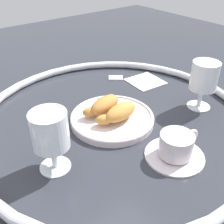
# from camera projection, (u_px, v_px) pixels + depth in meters

# --- Properties ---
(ground_plane) EXTENTS (2.20, 2.20, 0.00)m
(ground_plane) POSITION_uv_depth(u_px,v_px,m) (114.00, 120.00, 0.74)
(ground_plane) COLOR #2D3038
(table_chrome_rim) EXTENTS (0.75, 0.75, 0.02)m
(table_chrome_rim) POSITION_uv_depth(u_px,v_px,m) (114.00, 117.00, 0.73)
(table_chrome_rim) COLOR silver
(table_chrome_rim) RESTS_ON ground_plane
(pastry_plate) EXTENTS (0.23, 0.23, 0.02)m
(pastry_plate) POSITION_uv_depth(u_px,v_px,m) (112.00, 118.00, 0.73)
(pastry_plate) COLOR silver
(pastry_plate) RESTS_ON ground_plane
(croissant_large) EXTENTS (0.14, 0.07, 0.04)m
(croissant_large) POSITION_uv_depth(u_px,v_px,m) (119.00, 113.00, 0.70)
(croissant_large) COLOR #CC893D
(croissant_large) RESTS_ON pastry_plate
(croissant_small) EXTENTS (0.13, 0.08, 0.04)m
(croissant_small) POSITION_uv_depth(u_px,v_px,m) (104.00, 105.00, 0.73)
(croissant_small) COLOR #BC7A38
(croissant_small) RESTS_ON pastry_plate
(coffee_cup_near) EXTENTS (0.14, 0.14, 0.06)m
(coffee_cup_near) POSITION_uv_depth(u_px,v_px,m) (176.00, 147.00, 0.60)
(coffee_cup_near) COLOR silver
(coffee_cup_near) RESTS_ON ground_plane
(juice_glass_left) EXTENTS (0.08, 0.08, 0.14)m
(juice_glass_left) POSITION_uv_depth(u_px,v_px,m) (204.00, 78.00, 0.75)
(juice_glass_left) COLOR white
(juice_glass_left) RESTS_ON ground_plane
(juice_glass_right) EXTENTS (0.08, 0.08, 0.14)m
(juice_glass_right) POSITION_uv_depth(u_px,v_px,m) (50.00, 133.00, 0.53)
(juice_glass_right) COLOR white
(juice_glass_right) RESTS_ON ground_plane
(sugar_packet) EXTENTS (0.06, 0.06, 0.01)m
(sugar_packet) POSITION_uv_depth(u_px,v_px,m) (116.00, 77.00, 0.96)
(sugar_packet) COLOR white
(sugar_packet) RESTS_ON ground_plane
(folded_napkin) EXTENTS (0.12, 0.12, 0.01)m
(folded_napkin) POSITION_uv_depth(u_px,v_px,m) (145.00, 81.00, 0.93)
(folded_napkin) COLOR silver
(folded_napkin) RESTS_ON ground_plane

